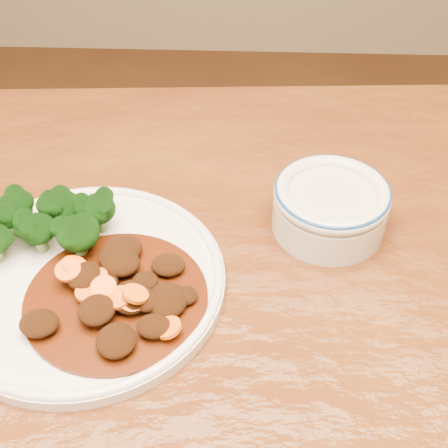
{
  "coord_description": "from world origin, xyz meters",
  "views": [
    {
      "loc": [
        0.01,
        -0.33,
        1.21
      ],
      "look_at": [
        -0.01,
        0.14,
        0.77
      ],
      "focal_mm": 50.0,
      "sensor_mm": 36.0,
      "label": 1
    }
  ],
  "objects": [
    {
      "name": "dining_table",
      "position": [
        0.0,
        0.0,
        0.67
      ],
      "size": [
        1.55,
        0.99,
        0.75
      ],
      "rotation": [
        0.0,
        0.0,
        0.06
      ],
      "color": "#5F3410",
      "rests_on": "ground"
    },
    {
      "name": "dinner_plate",
      "position": [
        -0.14,
        0.07,
        0.76
      ],
      "size": [
        0.27,
        0.27,
        0.02
      ],
      "rotation": [
        0.0,
        0.0,
        0.28
      ],
      "color": "white",
      "rests_on": "dining_table"
    },
    {
      "name": "broccoli_florets",
      "position": [
        -0.19,
        0.12,
        0.79
      ],
      "size": [
        0.13,
        0.09,
        0.05
      ],
      "color": "#69974E",
      "rests_on": "dinner_plate"
    },
    {
      "name": "mince_stew",
      "position": [
        -0.1,
        0.04,
        0.77
      ],
      "size": [
        0.17,
        0.17,
        0.03
      ],
      "color": "#431707",
      "rests_on": "dinner_plate"
    },
    {
      "name": "dip_bowl",
      "position": [
        0.1,
        0.16,
        0.78
      ],
      "size": [
        0.12,
        0.12,
        0.06
      ],
      "rotation": [
        0.0,
        0.0,
        0.36
      ],
      "color": "beige",
      "rests_on": "dining_table"
    }
  ]
}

